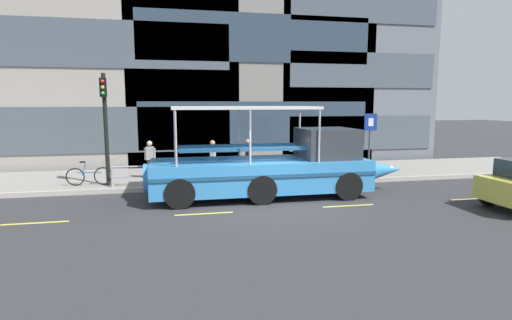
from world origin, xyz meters
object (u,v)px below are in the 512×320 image
leaned_bicycle (89,176)px  pedestrian_mid_left (248,154)px  pedestrian_near_bow (311,154)px  pedestrian_near_stern (150,156)px  traffic_light_pole (105,119)px  pedestrian_mid_right (213,155)px  duck_tour_boat (275,167)px  parking_sign (370,133)px

leaned_bicycle → pedestrian_mid_left: 6.58m
pedestrian_near_bow → pedestrian_near_stern: (-7.09, 0.42, 0.07)m
traffic_light_pole → pedestrian_mid_right: (4.23, 1.07, -1.66)m
pedestrian_near_bow → pedestrian_mid_left: size_ratio=0.92×
leaned_bicycle → pedestrian_mid_right: 5.08m
pedestrian_mid_right → pedestrian_near_stern: 2.67m
traffic_light_pole → pedestrian_near_stern: traffic_light_pole is taller
pedestrian_near_stern → leaned_bicycle: bearing=-156.2°
pedestrian_mid_right → pedestrian_near_stern: pedestrian_near_stern is taller
duck_tour_boat → pedestrian_mid_left: bearing=96.8°
duck_tour_boat → pedestrian_near_stern: 5.85m
pedestrian_mid_left → parking_sign: bearing=-8.0°
leaned_bicycle → pedestrian_mid_right: bearing=9.8°
duck_tour_boat → pedestrian_mid_right: 3.96m
pedestrian_near_stern → traffic_light_pole: bearing=-141.9°
duck_tour_boat → pedestrian_mid_right: bearing=119.3°
leaned_bicycle → pedestrian_near_stern: pedestrian_near_stern is taller
parking_sign → pedestrian_near_bow: size_ratio=1.82×
traffic_light_pole → pedestrian_mid_left: size_ratio=2.65×
traffic_light_pole → pedestrian_near_bow: bearing=5.3°
pedestrian_mid_left → pedestrian_near_stern: (-4.21, 0.29, -0.01)m
pedestrian_near_bow → pedestrian_mid_right: bearing=176.6°
leaned_bicycle → duck_tour_boat: size_ratio=0.18×
pedestrian_mid_right → pedestrian_near_stern: size_ratio=0.99×
duck_tour_boat → parking_sign: bearing=26.9°
leaned_bicycle → pedestrian_near_bow: bearing=3.6°
pedestrian_near_bow → traffic_light_pole: bearing=-174.7°
leaned_bicycle → pedestrian_near_stern: 2.59m
traffic_light_pole → duck_tour_boat: bearing=-21.1°
duck_tour_boat → pedestrian_near_stern: bearing=141.9°
pedestrian_mid_left → pedestrian_mid_right: (-1.54, 0.14, -0.02)m
duck_tour_boat → pedestrian_mid_left: duck_tour_boat is taller
leaned_bicycle → pedestrian_near_stern: size_ratio=1.07×
leaned_bicycle → duck_tour_boat: 7.40m
pedestrian_near_bow → pedestrian_mid_right: (-4.43, 0.26, 0.06)m
parking_sign → pedestrian_near_stern: bearing=173.7°
leaned_bicycle → pedestrian_mid_left: (6.51, 0.72, 0.61)m
duck_tour_boat → pedestrian_near_stern: size_ratio=6.00×
pedestrian_near_bow → pedestrian_mid_left: 2.89m
pedestrian_near_bow → parking_sign: bearing=-14.1°
pedestrian_near_bow → pedestrian_mid_left: pedestrian_mid_left is taller
leaned_bicycle → pedestrian_near_bow: size_ratio=1.15×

